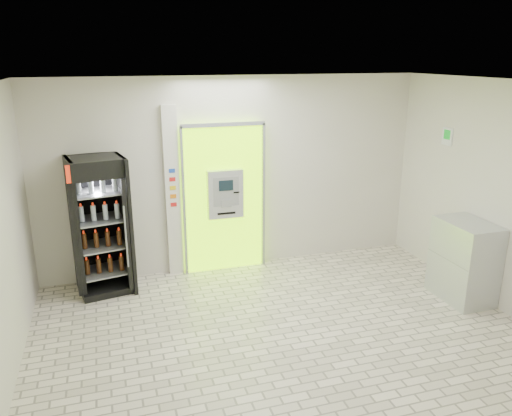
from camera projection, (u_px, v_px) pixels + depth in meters
name	position (u px, v px, depth m)	size (l,w,h in m)	color
ground	(290.00, 344.00, 5.91)	(6.00, 6.00, 0.00)	beige
room_shell	(293.00, 195.00, 5.37)	(6.00, 6.00, 6.00)	silver
atm_assembly	(224.00, 197.00, 7.71)	(1.30, 0.24, 2.33)	#8AE500
pillar	(173.00, 193.00, 7.49)	(0.22, 0.11, 2.60)	silver
beverage_cooler	(101.00, 228.00, 7.04)	(0.85, 0.80, 1.96)	black
steel_cabinet	(464.00, 261.00, 6.87)	(0.58, 0.85, 1.13)	#B7BAC0
exit_sign	(447.00, 136.00, 7.40)	(0.02, 0.22, 0.26)	white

